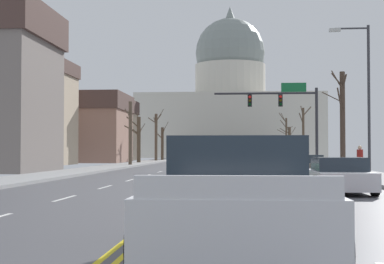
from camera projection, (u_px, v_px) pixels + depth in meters
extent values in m
cube|color=#4C4C51|center=(207.00, 178.00, 30.63)|extent=(14.00, 180.00, 0.06)
cube|color=yellow|center=(205.00, 177.00, 30.65)|extent=(0.10, 176.40, 0.00)
cube|color=yellow|center=(209.00, 177.00, 30.63)|extent=(0.10, 176.40, 0.00)
cube|color=silver|center=(330.00, 222.00, 11.52)|extent=(0.12, 2.20, 0.00)
cube|color=silver|center=(302.00, 200.00, 16.70)|extent=(0.12, 2.20, 0.00)
cube|color=silver|center=(287.00, 188.00, 21.88)|extent=(0.12, 2.20, 0.00)
cube|color=silver|center=(278.00, 181.00, 27.06)|extent=(0.12, 2.20, 0.00)
cube|color=silver|center=(271.00, 176.00, 32.24)|extent=(0.12, 2.20, 0.00)
cube|color=silver|center=(267.00, 172.00, 37.42)|extent=(0.12, 2.20, 0.00)
cube|color=silver|center=(264.00, 169.00, 42.60)|extent=(0.12, 2.20, 0.00)
cube|color=silver|center=(261.00, 167.00, 47.78)|extent=(0.12, 2.20, 0.00)
cube|color=silver|center=(259.00, 165.00, 52.96)|extent=(0.12, 2.20, 0.00)
cube|color=silver|center=(257.00, 164.00, 58.14)|extent=(0.12, 2.20, 0.00)
cube|color=silver|center=(256.00, 163.00, 63.33)|extent=(0.12, 2.20, 0.00)
cube|color=silver|center=(254.00, 162.00, 68.51)|extent=(0.12, 2.20, 0.00)
cube|color=silver|center=(253.00, 161.00, 73.69)|extent=(0.12, 2.20, 0.00)
cube|color=silver|center=(252.00, 160.00, 78.87)|extent=(0.12, 2.20, 0.00)
cube|color=silver|center=(252.00, 160.00, 84.05)|extent=(0.12, 2.20, 0.00)
cube|color=silver|center=(251.00, 159.00, 89.23)|extent=(0.12, 2.20, 0.00)
cube|color=silver|center=(250.00, 159.00, 94.41)|extent=(0.12, 2.20, 0.00)
cube|color=silver|center=(65.00, 198.00, 17.27)|extent=(0.12, 2.20, 0.00)
cube|color=silver|center=(105.00, 187.00, 22.45)|extent=(0.12, 2.20, 0.00)
cube|color=silver|center=(130.00, 180.00, 27.63)|extent=(0.12, 2.20, 0.00)
cube|color=silver|center=(147.00, 175.00, 32.81)|extent=(0.12, 2.20, 0.00)
cube|color=silver|center=(160.00, 172.00, 37.99)|extent=(0.12, 2.20, 0.00)
cube|color=silver|center=(169.00, 169.00, 43.17)|extent=(0.12, 2.20, 0.00)
cube|color=silver|center=(177.00, 167.00, 48.35)|extent=(0.12, 2.20, 0.00)
cube|color=silver|center=(183.00, 165.00, 53.53)|extent=(0.12, 2.20, 0.00)
cube|color=silver|center=(188.00, 164.00, 58.71)|extent=(0.12, 2.20, 0.00)
cube|color=silver|center=(192.00, 163.00, 63.89)|extent=(0.12, 2.20, 0.00)
cube|color=silver|center=(196.00, 162.00, 69.08)|extent=(0.12, 2.20, 0.00)
cube|color=silver|center=(199.00, 161.00, 74.26)|extent=(0.12, 2.20, 0.00)
cube|color=silver|center=(201.00, 160.00, 79.44)|extent=(0.12, 2.20, 0.00)
cube|color=silver|center=(204.00, 160.00, 84.62)|extent=(0.12, 2.20, 0.00)
cube|color=silver|center=(206.00, 159.00, 89.80)|extent=(0.12, 2.20, 0.00)
cube|color=silver|center=(207.00, 158.00, 94.98)|extent=(0.12, 2.20, 0.00)
cube|color=gray|center=(371.00, 176.00, 29.95)|extent=(3.00, 180.00, 0.14)
cube|color=gray|center=(51.00, 175.00, 31.33)|extent=(3.00, 180.00, 0.14)
cylinder|color=#28282D|center=(317.00, 127.00, 43.97)|extent=(0.22, 0.22, 6.04)
cylinder|color=#28282D|center=(265.00, 93.00, 44.37)|extent=(7.80, 0.16, 0.16)
cube|color=black|center=(280.00, 101.00, 44.26)|extent=(0.32, 0.28, 0.92)
sphere|color=red|center=(281.00, 97.00, 44.11)|extent=(0.22, 0.22, 0.22)
sphere|color=#332B05|center=(281.00, 100.00, 44.10)|extent=(0.22, 0.22, 0.22)
sphere|color=black|center=(281.00, 104.00, 44.09)|extent=(0.22, 0.22, 0.22)
cube|color=black|center=(250.00, 101.00, 44.45)|extent=(0.32, 0.28, 0.92)
sphere|color=red|center=(250.00, 97.00, 44.30)|extent=(0.22, 0.22, 0.22)
sphere|color=#332B05|center=(250.00, 101.00, 44.29)|extent=(0.22, 0.22, 0.22)
sphere|color=black|center=(250.00, 104.00, 44.28)|extent=(0.22, 0.22, 0.22)
cube|color=#146033|center=(294.00, 87.00, 44.23)|extent=(1.90, 0.06, 0.70)
cylinder|color=#333338|center=(369.00, 100.00, 28.96)|extent=(0.14, 0.14, 7.59)
cylinder|color=#333338|center=(351.00, 28.00, 29.14)|extent=(1.66, 0.09, 0.09)
cube|color=#B2B2AD|center=(335.00, 30.00, 29.20)|extent=(0.56, 0.24, 0.16)
cube|color=beige|center=(230.00, 127.00, 111.49)|extent=(33.78, 22.75, 11.56)
cylinder|color=beige|center=(230.00, 81.00, 111.76)|extent=(13.54, 13.54, 6.32)
sphere|color=gray|center=(230.00, 53.00, 111.93)|extent=(13.39, 13.39, 13.39)
cone|color=gray|center=(230.00, 12.00, 112.17)|extent=(1.80, 1.80, 2.40)
cube|color=silver|center=(237.00, 164.00, 40.43)|extent=(1.84, 4.45, 0.60)
cube|color=#232D38|center=(237.00, 157.00, 40.14)|extent=(1.61, 1.93, 0.42)
cylinder|color=black|center=(225.00, 165.00, 41.88)|extent=(0.22, 0.64, 0.64)
cylinder|color=black|center=(250.00, 165.00, 41.72)|extent=(0.22, 0.64, 0.64)
cylinder|color=black|center=(223.00, 166.00, 39.14)|extent=(0.22, 0.64, 0.64)
cylinder|color=black|center=(250.00, 166.00, 38.98)|extent=(0.22, 0.64, 0.64)
cube|color=#6B6056|center=(305.00, 168.00, 32.84)|extent=(2.01, 4.27, 0.56)
cube|color=#232D38|center=(306.00, 159.00, 32.51)|extent=(1.70, 1.96, 0.45)
cylinder|color=black|center=(286.00, 169.00, 34.18)|extent=(0.24, 0.65, 0.64)
cylinder|color=black|center=(318.00, 169.00, 34.10)|extent=(0.24, 0.65, 0.64)
cylinder|color=black|center=(292.00, 170.00, 31.58)|extent=(0.24, 0.65, 0.64)
cylinder|color=black|center=(326.00, 170.00, 31.49)|extent=(0.24, 0.65, 0.64)
cube|color=#1E7247|center=(244.00, 171.00, 27.13)|extent=(2.01, 4.65, 0.61)
cube|color=#232D38|center=(244.00, 159.00, 26.93)|extent=(1.70, 2.21, 0.45)
cylinder|color=black|center=(224.00, 173.00, 28.59)|extent=(0.24, 0.65, 0.64)
cylinder|color=black|center=(261.00, 173.00, 28.50)|extent=(0.24, 0.65, 0.64)
cylinder|color=black|center=(224.00, 175.00, 25.74)|extent=(0.24, 0.65, 0.64)
cylinder|color=black|center=(266.00, 175.00, 25.66)|extent=(0.24, 0.65, 0.64)
cube|color=silver|center=(338.00, 179.00, 19.62)|extent=(1.85, 4.43, 0.58)
cube|color=#232D38|center=(339.00, 164.00, 19.44)|extent=(1.61, 2.08, 0.46)
cylinder|color=black|center=(306.00, 181.00, 21.05)|extent=(0.23, 0.64, 0.64)
cylinder|color=black|center=(356.00, 181.00, 20.92)|extent=(0.23, 0.64, 0.64)
cylinder|color=black|center=(317.00, 185.00, 18.32)|extent=(0.23, 0.64, 0.64)
cylinder|color=black|center=(375.00, 186.00, 18.19)|extent=(0.23, 0.64, 0.64)
cube|color=#B71414|center=(236.00, 191.00, 13.44)|extent=(1.95, 4.71, 0.69)
cube|color=#232D38|center=(236.00, 167.00, 13.03)|extent=(1.64, 2.11, 0.44)
cylinder|color=black|center=(200.00, 194.00, 14.91)|extent=(0.24, 0.65, 0.64)
cylinder|color=black|center=(269.00, 194.00, 14.84)|extent=(0.24, 0.65, 0.64)
cylinder|color=black|center=(196.00, 204.00, 12.04)|extent=(0.24, 0.65, 0.64)
cylinder|color=black|center=(281.00, 205.00, 11.96)|extent=(0.24, 0.65, 0.64)
cube|color=silver|center=(237.00, 212.00, 7.87)|extent=(2.10, 5.36, 0.78)
cube|color=#1E2833|center=(237.00, 158.00, 8.63)|extent=(1.92, 1.83, 0.65)
cube|color=silver|center=(238.00, 188.00, 5.28)|extent=(1.91, 0.11, 0.22)
cylinder|color=black|center=(174.00, 214.00, 9.54)|extent=(0.28, 0.80, 0.80)
cylinder|color=black|center=(301.00, 215.00, 9.38)|extent=(0.28, 0.80, 0.80)
cylinder|color=black|center=(143.00, 246.00, 6.34)|extent=(0.28, 0.80, 0.80)
cylinder|color=black|center=(335.00, 248.00, 6.18)|extent=(0.28, 0.80, 0.80)
cube|color=#9EA3A8|center=(200.00, 161.00, 48.89)|extent=(1.84, 4.47, 0.67)
cube|color=#232D38|center=(200.00, 155.00, 49.30)|extent=(1.57, 2.21, 0.38)
cylinder|color=black|center=(210.00, 163.00, 47.47)|extent=(0.24, 0.65, 0.64)
cylinder|color=black|center=(189.00, 163.00, 47.56)|extent=(0.24, 0.65, 0.64)
cylinder|color=black|center=(211.00, 163.00, 50.21)|extent=(0.24, 0.65, 0.64)
cylinder|color=black|center=(191.00, 163.00, 50.29)|extent=(0.24, 0.65, 0.64)
cube|color=silver|center=(205.00, 159.00, 56.99)|extent=(1.78, 4.57, 0.68)
cube|color=#232D38|center=(205.00, 154.00, 57.38)|extent=(1.53, 1.99, 0.41)
cylinder|color=black|center=(214.00, 161.00, 55.52)|extent=(0.23, 0.64, 0.64)
cylinder|color=black|center=(196.00, 161.00, 55.63)|extent=(0.23, 0.64, 0.64)
cylinder|color=black|center=(214.00, 161.00, 58.33)|extent=(0.23, 0.64, 0.64)
cylinder|color=black|center=(197.00, 161.00, 58.44)|extent=(0.23, 0.64, 0.64)
cube|color=tan|center=(102.00, 137.00, 76.59)|extent=(8.08, 9.12, 6.29)
cube|color=#47332D|center=(102.00, 107.00, 76.71)|extent=(8.41, 9.49, 1.76)
cube|color=#8C6656|center=(91.00, 137.00, 66.80)|extent=(8.04, 9.51, 5.92)
cube|color=#47332D|center=(91.00, 103.00, 66.92)|extent=(8.37, 9.89, 1.96)
cube|color=tan|center=(23.00, 120.00, 54.97)|extent=(8.60, 7.57, 8.56)
cube|color=#47332D|center=(24.00, 68.00, 55.12)|extent=(8.95, 7.87, 1.33)
cylinder|color=#4C3D2D|center=(303.00, 135.00, 62.26)|extent=(0.26, 0.26, 5.83)
cylinder|color=#4C3D2D|center=(301.00, 119.00, 62.75)|extent=(0.46, 0.96, 1.31)
cylinder|color=#4C3D2D|center=(303.00, 114.00, 63.09)|extent=(0.27, 1.59, 1.19)
cylinder|color=#4C3D2D|center=(307.00, 111.00, 62.69)|extent=(1.05, 0.91, 1.10)
cylinder|color=#4C3D2D|center=(302.00, 111.00, 63.08)|extent=(0.20, 1.54, 1.26)
cylinder|color=#4C3D2D|center=(139.00, 140.00, 60.07)|extent=(0.39, 0.39, 4.73)
cylinder|color=#4C3D2D|center=(134.00, 132.00, 60.55)|extent=(1.19, 0.91, 0.73)
cylinder|color=#4C3D2D|center=(136.00, 132.00, 60.73)|extent=(0.92, 1.30, 0.78)
cylinder|color=#4C3D2D|center=(140.00, 133.00, 60.64)|extent=(0.16, 1.16, 0.96)
cylinder|color=#4C3D2D|center=(132.00, 129.00, 60.21)|extent=(1.61, 0.21, 0.90)
cylinder|color=#4C3D2D|center=(142.00, 128.00, 60.28)|extent=(0.66, 0.50, 1.06)
cylinder|color=#4C3D2D|center=(138.00, 117.00, 60.65)|extent=(0.45, 1.07, 1.00)
cylinder|color=#4C3D2D|center=(133.00, 122.00, 59.87)|extent=(1.30, 0.74, 1.18)
cylinder|color=#423328|center=(343.00, 121.00, 36.10)|extent=(0.33, 0.33, 6.21)
cylinder|color=#423328|center=(337.00, 80.00, 36.59)|extent=(0.62, 0.86, 1.32)
cylinder|color=#423328|center=(332.00, 97.00, 36.50)|extent=(1.21, 0.68, 0.75)
cylinder|color=#423328|center=(337.00, 80.00, 36.00)|extent=(0.81, 0.52, 0.87)
cylinder|color=#423328|center=(344.00, 82.00, 35.86)|extent=(0.25, 0.72, 0.98)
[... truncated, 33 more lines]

